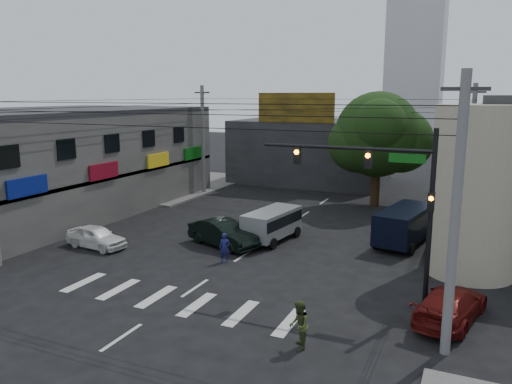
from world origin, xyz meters
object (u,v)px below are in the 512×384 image
Objects in this scene: traffic_gantry at (388,187)px; utility_pole_near_right at (455,219)px; street_tree at (378,135)px; traffic_officer at (225,248)px; dark_sedan at (223,233)px; silver_minivan at (272,226)px; white_compact at (96,237)px; utility_pole_far_right at (470,152)px; pedestrian_olive at (299,325)px; utility_pole_far_left at (203,140)px; navy_van at (405,227)px; maroon_sedan at (451,304)px.

traffic_gantry is 4.41m from utility_pole_near_right.
street_tree reaches higher than traffic_officer.
dark_sedan is 3.00m from silver_minivan.
utility_pole_far_right is at bearing -43.30° from white_compact.
traffic_officer is at bearing -155.99° from pedestrian_olive.
white_compact is 2.25× the size of pedestrian_olive.
utility_pole_far_left reaches higher than pedestrian_olive.
utility_pole_far_left is 15.74m from silver_minivan.
traffic_gantry is at bearing -92.35° from dark_sedan.
street_tree is 0.95× the size of utility_pole_far_right.
utility_pole_far_left and utility_pole_far_right have the same top height.
navy_van is at bearing -24.98° from utility_pole_far_left.
street_tree is at bearing -29.48° from white_compact.
utility_pole_near_right reaches higher than navy_van.
dark_sedan is at bearing -112.55° from street_tree.
silver_minivan is at bearing -172.66° from pedestrian_olive.
maroon_sedan is (18.63, -1.75, 0.03)m from white_compact.
dark_sedan is at bearing 148.38° from utility_pole_near_right.
traffic_gantry is at bearing -87.39° from white_compact.
dark_sedan is at bearing -159.10° from pedestrian_olive.
traffic_gantry is at bearing 141.44° from pedestrian_olive.
utility_pole_far_left is at bearing -27.30° from maroon_sedan.
pedestrian_olive is (16.48, -22.21, -3.75)m from utility_pole_far_left.
traffic_gantry is 10.48m from silver_minivan.
utility_pole_near_right reaches higher than pedestrian_olive.
traffic_officer is (1.37, -2.43, 0.01)m from dark_sedan.
traffic_officer reaches higher than white_compact.
pedestrian_olive is (7.77, -9.27, 0.10)m from dark_sedan.
dark_sedan reaches higher than white_compact.
street_tree is 23.75m from pedestrian_olive.
navy_van is (3.50, -9.38, -4.43)m from street_tree.
utility_pole_near_right is 6.08× the size of traffic_officer.
street_tree is 14.56m from utility_pole_far_left.
utility_pole_far_left is at bearing 100.11° from traffic_officer.
navy_van is at bearing -43.30° from dark_sedan.
maroon_sedan is 9.93m from navy_van.
maroon_sedan is 12.36m from silver_minivan.
pedestrian_olive reaches higher than dark_sedan.
street_tree is at bearing 165.83° from pedestrian_olive.
utility_pole_far_right is 9.59m from navy_van.
navy_van reaches higher than maroon_sedan.
maroon_sedan is 0.88× the size of navy_van.
utility_pole_far_right is 2.41× the size of white_compact.
pedestrian_olive is at bearing -85.13° from street_tree.
utility_pole_near_right reaches higher than silver_minivan.
traffic_gantry is 9.34m from traffic_officer.
street_tree is 13.19m from silver_minivan.
street_tree is at bearing 51.73° from traffic_officer.
white_compact is at bearing -81.62° from utility_pole_far_left.
white_compact is (2.37, -16.09, -3.97)m from utility_pole_far_left.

